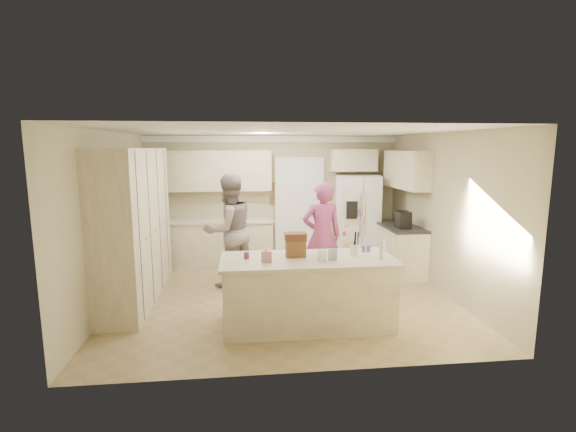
{
  "coord_description": "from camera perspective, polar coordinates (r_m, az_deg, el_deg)",
  "views": [
    {
      "loc": [
        -0.65,
        -6.35,
        2.36
      ],
      "look_at": [
        0.1,
        0.35,
        1.25
      ],
      "focal_mm": 26.0,
      "sensor_mm": 36.0,
      "label": 1
    }
  ],
  "objects": [
    {
      "name": "right_countertop",
      "position": [
        8.05,
        15.17,
        -1.43
      ],
      "size": [
        0.63,
        1.24,
        0.04
      ],
      "primitive_type": "cube",
      "color": "#2D2B28",
      "rests_on": "right_base_cab"
    },
    {
      "name": "fridge_handle_l",
      "position": [
        8.3,
        9.86,
        0.13
      ],
      "size": [
        0.02,
        0.02,
        0.85
      ],
      "primitive_type": "cylinder",
      "color": "silver",
      "rests_on": "refrigerator"
    },
    {
      "name": "fridge_handle_r",
      "position": [
        8.33,
        10.52,
        0.14
      ],
      "size": [
        0.02,
        0.02,
        0.85
      ],
      "primitive_type": "cylinder",
      "color": "silver",
      "rests_on": "refrigerator"
    },
    {
      "name": "crown_back",
      "position": [
        8.64,
        -2.1,
        10.47
      ],
      "size": [
        5.2,
        0.08,
        0.12
      ],
      "primitive_type": "cube",
      "color": "white",
      "rests_on": "wall_back"
    },
    {
      "name": "back_countertop",
      "position": [
        8.48,
        -9.66,
        -0.7
      ],
      "size": [
        2.24,
        0.63,
        0.04
      ],
      "primitive_type": "cube",
      "color": "beige",
      "rests_on": "back_base_cab"
    },
    {
      "name": "refrigerator",
      "position": [
        8.69,
        9.47,
        -0.45
      ],
      "size": [
        1.04,
        0.89,
        1.8
      ],
      "primitive_type": "cube",
      "rotation": [
        0.0,
        0.0,
        -0.23
      ],
      "color": "white",
      "rests_on": "floor"
    },
    {
      "name": "back_upper_cab",
      "position": [
        8.5,
        -9.8,
        6.11
      ],
      "size": [
        2.2,
        0.35,
        0.8
      ],
      "primitive_type": "cube",
      "color": "#F3EABB",
      "rests_on": "wall_back"
    },
    {
      "name": "island_top",
      "position": [
        5.51,
        2.72,
        -6.01
      ],
      "size": [
        2.28,
        0.96,
        0.05
      ],
      "primitive_type": "cube",
      "color": "beige",
      "rests_on": "island_base"
    },
    {
      "name": "water_bottle",
      "position": [
        5.56,
        12.71,
        -4.55
      ],
      "size": [
        0.07,
        0.07,
        0.24
      ],
      "primitive_type": "cylinder",
      "color": "silver",
      "rests_on": "island_top"
    },
    {
      "name": "teen_girl",
      "position": [
        6.94,
        4.66,
        -2.78
      ],
      "size": [
        0.68,
        0.47,
        1.81
      ],
      "primitive_type": "imported",
      "rotation": [
        0.0,
        0.0,
        3.19
      ],
      "color": "#A1448B",
      "rests_on": "floor"
    },
    {
      "name": "greeting_card_b",
      "position": [
        5.4,
        6.13,
        -5.24
      ],
      "size": [
        0.12,
        0.05,
        0.16
      ],
      "primitive_type": "cube",
      "rotation": [
        0.15,
        0.0,
        -0.1
      ],
      "color": "silver",
      "rests_on": "island_top"
    },
    {
      "name": "fridge_seam",
      "position": [
        8.35,
        10.13,
        -0.86
      ],
      "size": [
        0.02,
        0.02,
        1.78
      ],
      "primitive_type": "cube",
      "color": "gray",
      "rests_on": "refrigerator"
    },
    {
      "name": "island_base",
      "position": [
        5.65,
        2.68,
        -10.51
      ],
      "size": [
        2.2,
        0.9,
        0.88
      ],
      "primitive_type": "cube",
      "color": "#F3EABB",
      "rests_on": "floor"
    },
    {
      "name": "right_upper_cab",
      "position": [
        8.16,
        15.85,
        6.12
      ],
      "size": [
        0.35,
        1.5,
        0.7
      ],
      "primitive_type": "cube",
      "color": "#F3EABB",
      "rests_on": "wall_right"
    },
    {
      "name": "wall_front",
      "position": [
        4.23,
        2.65,
        -5.18
      ],
      "size": [
        5.2,
        0.02,
        2.6
      ],
      "primitive_type": "cube",
      "color": "#B8AF88",
      "rests_on": "ground"
    },
    {
      "name": "wall_right",
      "position": [
        7.21,
        20.56,
        0.3
      ],
      "size": [
        0.02,
        4.6,
        2.6
      ],
      "primitive_type": "cube",
      "color": "#B8AF88",
      "rests_on": "ground"
    },
    {
      "name": "wall_left",
      "position": [
        6.73,
        -23.23,
        -0.48
      ],
      "size": [
        0.02,
        4.6,
        2.6
      ],
      "primitive_type": "cube",
      "color": "#B8AF88",
      "rests_on": "ground"
    },
    {
      "name": "greeting_card_a",
      "position": [
        5.32,
        4.67,
        -5.43
      ],
      "size": [
        0.12,
        0.06,
        0.16
      ],
      "primitive_type": "cube",
      "rotation": [
        0.15,
        0.0,
        0.2
      ],
      "color": "white",
      "rests_on": "island_top"
    },
    {
      "name": "fridge_magnets",
      "position": [
        8.35,
        10.14,
        -0.87
      ],
      "size": [
        0.76,
        0.02,
        1.44
      ],
      "primitive_type": null,
      "color": "tan",
      "rests_on": "refrigerator"
    },
    {
      "name": "tissue_plume",
      "position": [
        5.31,
        -2.99,
        -4.33
      ],
      "size": [
        0.08,
        0.08,
        0.08
      ],
      "primitive_type": "cone",
      "color": "white",
      "rests_on": "tissue_box"
    },
    {
      "name": "dollhouse_body",
      "position": [
        5.55,
        1.03,
        -4.45
      ],
      "size": [
        0.26,
        0.18,
        0.22
      ],
      "primitive_type": "cube",
      "color": "brown",
      "rests_on": "island_top"
    },
    {
      "name": "wall_frame_lower",
      "position": [
        8.71,
        -1.92,
        2.22
      ],
      "size": [
        0.15,
        0.02,
        0.2
      ],
      "primitive_type": "cube",
      "color": "brown",
      "rests_on": "wall_back"
    },
    {
      "name": "dollhouse_roof",
      "position": [
        5.52,
        1.04,
        -2.84
      ],
      "size": [
        0.28,
        0.2,
        0.1
      ],
      "primitive_type": "cube",
      "color": "#592D1E",
      "rests_on": "dollhouse_body"
    },
    {
      "name": "floor",
      "position": [
        6.81,
        -0.52,
        -11.02
      ],
      "size": [
        5.2,
        4.6,
        0.02
      ],
      "primitive_type": "cube",
      "color": "#9B855B",
      "rests_on": "ground"
    },
    {
      "name": "doorway_opening",
      "position": [
        8.81,
        1.52,
        0.79
      ],
      "size": [
        0.9,
        0.06,
        2.1
      ],
      "primitive_type": "cube",
      "color": "black",
      "rests_on": "floor"
    },
    {
      "name": "jam_jar",
      "position": [
        5.48,
        -5.69,
        -5.39
      ],
      "size": [
        0.07,
        0.07,
        0.09
      ],
      "primitive_type": "cylinder",
      "color": "#59263F",
      "rests_on": "island_top"
    },
    {
      "name": "over_fridge_cab",
      "position": [
        8.78,
        8.88,
        7.54
      ],
      "size": [
        0.95,
        0.35,
        0.45
      ],
      "primitive_type": "cube",
      "color": "#F3EABB",
      "rests_on": "wall_back"
    },
    {
      "name": "coffee_maker",
      "position": [
        7.82,
        15.48,
        -0.49
      ],
      "size": [
        0.22,
        0.28,
        0.3
      ],
      "primitive_type": "cube",
      "color": "black",
      "rests_on": "right_countertop"
    },
    {
      "name": "shaker_pepper",
      "position": [
        5.9,
        10.97,
        -4.44
      ],
      "size": [
        0.05,
        0.05,
        0.09
      ],
      "primitive_type": "cylinder",
      "color": "#435398",
      "rests_on": "island_top"
    },
    {
      "name": "utensil_crock",
      "position": [
        5.67,
        9.16,
        -4.64
      ],
      "size": [
        0.13,
        0.13,
        0.15
      ],
      "primitive_type": "cylinder",
      "color": "white",
      "rests_on": "island_top"
    },
    {
      "name": "tissue_box",
      "position": [
        5.34,
        -2.98,
        -5.48
      ],
      "size": [
        0.13,
        0.13,
        0.14
      ],
      "primitive_type": "cube",
      "color": "pink",
      "rests_on": "island_top"
    },
    {
      "name": "fridge_dispenser",
      "position": [
        8.24,
        8.73,
        0.8
      ],
      "size": [
        0.22,
        0.03,
        0.35
      ],
      "primitive_type": "cube",
      "color": "black",
      "rests_on": "refrigerator"
    },
    {
      "name": "shaker_salt",
      "position": [
        5.88,
        10.32,
        -4.47
      ],
      "size": [
        0.05,
        0.05,
        0.09
      ],
      "primitive_type": "cylinder",
      "color": "#435398",
      "rests_on": "island_top"
    },
    {
      "name": "teen_boy",
      "position": [
        7.17,
        -8.07,
        -1.97
      ],
      "size": [
        1.18,
        1.12,
        1.93
      ],
      "primitive_type": "imported",
      "rotation": [
        0.0,
        0.0,
        3.7
      ],
      "color": "gray",
      "rests_on": "floor"
    },
    {
      "name": "pantry_bank",
      "position": [
        6.86,
        -20.21,
        -1.18
      ],
      "size": [
        0.6,
        2.6,
        2.35
      ],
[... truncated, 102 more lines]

